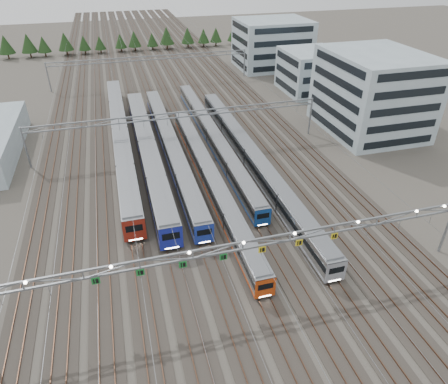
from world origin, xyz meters
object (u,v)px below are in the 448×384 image
object	(u,v)px
train_e	(213,136)
gantry_far	(151,61)
gantry_mid	(179,119)
depot_bldg_north	(272,44)
train_b	(148,150)
train_d	(209,175)
train_f	(251,157)
train_c	(171,146)
depot_bldg_mid	(310,71)
train_a	(121,136)
gantry_near	(243,248)
depot_bldg_south	(372,93)

from	to	relation	value
train_e	gantry_far	size ratio (longest dim) A/B	1.05
gantry_mid	depot_bldg_north	xyz separation A→B (m)	(39.82, 52.69, 0.91)
train_b	train_d	distance (m)	14.85
train_d	gantry_far	size ratio (longest dim) A/B	0.96
train_f	gantry_mid	distance (m)	16.03
train_c	depot_bldg_mid	xyz separation A→B (m)	(42.98, 28.50, 3.38)
train_d	train_a	bearing A→B (deg)	124.82
train_c	train_a	bearing A→B (deg)	144.30
gantry_near	train_a	bearing A→B (deg)	104.10
gantry_far	depot_bldg_south	size ratio (longest dim) A/B	2.56
depot_bldg_mid	train_f	bearing A→B (deg)	-128.50
gantry_near	depot_bldg_south	world-z (taller)	depot_bldg_south
train_d	train_c	bearing A→B (deg)	109.17
train_d	depot_bldg_mid	distance (m)	56.66
train_c	train_e	bearing A→B (deg)	15.46
gantry_far	gantry_near	bearing A→B (deg)	-90.03
gantry_near	train_b	bearing A→B (deg)	100.27
train_b	train_c	xyz separation A→B (m)	(4.50, 1.14, -0.28)
train_f	gantry_far	xyz separation A→B (m)	(-11.25, 55.56, 4.35)
gantry_near	train_e	bearing A→B (deg)	80.50
train_c	gantry_far	xyz separation A→B (m)	(2.25, 47.00, 4.34)
train_f	depot_bldg_north	bearing A→B (deg)	65.70
train_a	train_d	distance (m)	23.65
train_a	train_f	bearing A→B (deg)	-33.74
train_c	gantry_mid	distance (m)	5.28
train_a	depot_bldg_north	bearing A→B (deg)	43.36
gantry_mid	train_e	bearing A→B (deg)	4.14
train_c	depot_bldg_mid	size ratio (longest dim) A/B	3.58
train_b	depot_bldg_south	size ratio (longest dim) A/B	2.51
gantry_near	depot_bldg_mid	xyz separation A→B (m)	(40.77, 66.61, -1.65)
gantry_far	depot_bldg_mid	size ratio (longest dim) A/B	3.52
train_d	train_e	bearing A→B (deg)	73.74
train_b	depot_bldg_north	xyz separation A→B (m)	(46.57, 55.83, 4.96)
gantry_near	gantry_far	distance (m)	85.12
train_a	gantry_far	distance (m)	42.26
train_d	depot_bldg_north	world-z (taller)	depot_bldg_north
train_a	depot_bldg_north	distance (m)	70.42
train_f	train_c	bearing A→B (deg)	147.62
gantry_mid	depot_bldg_north	bearing A→B (deg)	52.92
gantry_mid	train_f	bearing A→B (deg)	-43.20
gantry_mid	gantry_far	distance (m)	45.00
train_e	depot_bldg_mid	bearing A→B (deg)	37.43
train_b	depot_bldg_mid	world-z (taller)	depot_bldg_mid
gantry_near	train_f	bearing A→B (deg)	69.08
gantry_near	depot_bldg_mid	distance (m)	78.12
train_f	gantry_mid	bearing A→B (deg)	136.80
gantry_far	train_d	bearing A→B (deg)	-87.85
train_a	train_b	world-z (taller)	train_b
depot_bldg_south	gantry_mid	bearing A→B (deg)	178.50
gantry_mid	depot_bldg_south	distance (m)	41.38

